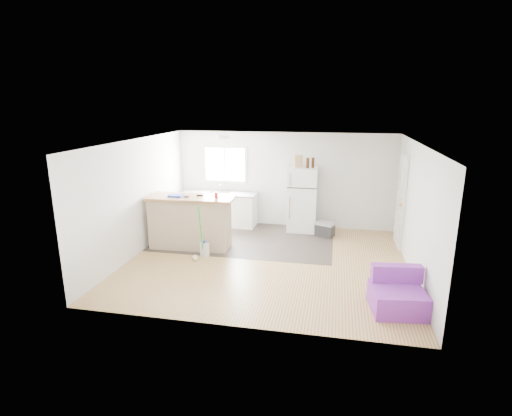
{
  "coord_description": "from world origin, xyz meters",
  "views": [
    {
      "loc": [
        1.28,
        -7.44,
        3.13
      ],
      "look_at": [
        -0.37,
        0.7,
        0.91
      ],
      "focal_mm": 28.0,
      "sensor_mm": 36.0,
      "label": 1
    }
  ],
  "objects_px": {
    "purple_seat": "(397,296)",
    "blue_tray": "(176,196)",
    "cooler": "(325,229)",
    "cleaner_jug": "(205,250)",
    "peninsula": "(190,222)",
    "cardboard_box": "(298,161)",
    "kitchen_cabinets": "(220,208)",
    "bottle_left": "(308,163)",
    "red_cup": "(216,195)",
    "refrigerator": "(302,199)",
    "bottle_right": "(313,163)",
    "mop": "(197,249)"
  },
  "relations": [
    {
      "from": "cooler",
      "to": "cleaner_jug",
      "type": "distance_m",
      "value": 3.03
    },
    {
      "from": "refrigerator",
      "to": "cardboard_box",
      "type": "height_order",
      "value": "cardboard_box"
    },
    {
      "from": "refrigerator",
      "to": "blue_tray",
      "type": "distance_m",
      "value": 3.14
    },
    {
      "from": "refrigerator",
      "to": "cardboard_box",
      "type": "relative_size",
      "value": 5.3
    },
    {
      "from": "red_cup",
      "to": "cardboard_box",
      "type": "bearing_deg",
      "value": 46.87
    },
    {
      "from": "cooler",
      "to": "purple_seat",
      "type": "distance_m",
      "value": 3.56
    },
    {
      "from": "mop",
      "to": "blue_tray",
      "type": "xyz_separation_m",
      "value": [
        -0.66,
        0.64,
        0.94
      ]
    },
    {
      "from": "mop",
      "to": "red_cup",
      "type": "relative_size",
      "value": 9.85
    },
    {
      "from": "kitchen_cabinets",
      "to": "cleaner_jug",
      "type": "bearing_deg",
      "value": -79.85
    },
    {
      "from": "kitchen_cabinets",
      "to": "peninsula",
      "type": "distance_m",
      "value": 1.75
    },
    {
      "from": "purple_seat",
      "to": "cardboard_box",
      "type": "bearing_deg",
      "value": 110.62
    },
    {
      "from": "peninsula",
      "to": "bottle_left",
      "type": "bearing_deg",
      "value": 31.01
    },
    {
      "from": "cooler",
      "to": "cleaner_jug",
      "type": "relative_size",
      "value": 1.49
    },
    {
      "from": "peninsula",
      "to": "red_cup",
      "type": "xyz_separation_m",
      "value": [
        0.61,
        0.01,
        0.63
      ]
    },
    {
      "from": "blue_tray",
      "to": "cardboard_box",
      "type": "height_order",
      "value": "cardboard_box"
    },
    {
      "from": "purple_seat",
      "to": "blue_tray",
      "type": "bearing_deg",
      "value": 149.1
    },
    {
      "from": "cooler",
      "to": "cardboard_box",
      "type": "height_order",
      "value": "cardboard_box"
    },
    {
      "from": "peninsula",
      "to": "cardboard_box",
      "type": "height_order",
      "value": "cardboard_box"
    },
    {
      "from": "refrigerator",
      "to": "bottle_left",
      "type": "distance_m",
      "value": 0.93
    },
    {
      "from": "cooler",
      "to": "bottle_right",
      "type": "distance_m",
      "value": 1.62
    },
    {
      "from": "cleaner_jug",
      "to": "bottle_right",
      "type": "relative_size",
      "value": 1.38
    },
    {
      "from": "mop",
      "to": "cleaner_jug",
      "type": "bearing_deg",
      "value": 61.13
    },
    {
      "from": "bottle_right",
      "to": "bottle_left",
      "type": "bearing_deg",
      "value": -146.64
    },
    {
      "from": "peninsula",
      "to": "cardboard_box",
      "type": "distance_m",
      "value": 2.98
    },
    {
      "from": "refrigerator",
      "to": "cooler",
      "type": "height_order",
      "value": "refrigerator"
    },
    {
      "from": "purple_seat",
      "to": "cleaner_jug",
      "type": "relative_size",
      "value": 2.52
    },
    {
      "from": "cleaner_jug",
      "to": "peninsula",
      "type": "bearing_deg",
      "value": 158.46
    },
    {
      "from": "purple_seat",
      "to": "cooler",
      "type": "bearing_deg",
      "value": 102.86
    },
    {
      "from": "refrigerator",
      "to": "cardboard_box",
      "type": "xyz_separation_m",
      "value": [
        -0.13,
        -0.02,
        0.95
      ]
    },
    {
      "from": "purple_seat",
      "to": "cleaner_jug",
      "type": "bearing_deg",
      "value": 150.23
    },
    {
      "from": "cooler",
      "to": "bottle_left",
      "type": "height_order",
      "value": "bottle_left"
    },
    {
      "from": "refrigerator",
      "to": "cardboard_box",
      "type": "bearing_deg",
      "value": -173.27
    },
    {
      "from": "kitchen_cabinets",
      "to": "purple_seat",
      "type": "height_order",
      "value": "kitchen_cabinets"
    },
    {
      "from": "bottle_right",
      "to": "peninsula",
      "type": "bearing_deg",
      "value": -146.7
    },
    {
      "from": "purple_seat",
      "to": "cleaner_jug",
      "type": "xyz_separation_m",
      "value": [
        -3.62,
        1.51,
        -0.08
      ]
    },
    {
      "from": "purple_seat",
      "to": "bottle_right",
      "type": "height_order",
      "value": "bottle_right"
    },
    {
      "from": "blue_tray",
      "to": "kitchen_cabinets",
      "type": "bearing_deg",
      "value": 76.5
    },
    {
      "from": "cooler",
      "to": "cleaner_jug",
      "type": "bearing_deg",
      "value": -121.5
    },
    {
      "from": "peninsula",
      "to": "mop",
      "type": "distance_m",
      "value": 0.87
    },
    {
      "from": "peninsula",
      "to": "kitchen_cabinets",
      "type": "bearing_deg",
      "value": 82.6
    },
    {
      "from": "kitchen_cabinets",
      "to": "bottle_right",
      "type": "xyz_separation_m",
      "value": [
        2.37,
        -0.08,
        1.28
      ]
    },
    {
      "from": "kitchen_cabinets",
      "to": "bottle_left",
      "type": "xyz_separation_m",
      "value": [
        2.25,
        -0.16,
        1.28
      ]
    },
    {
      "from": "purple_seat",
      "to": "blue_tray",
      "type": "xyz_separation_m",
      "value": [
        -4.37,
        1.92,
        0.94
      ]
    },
    {
      "from": "peninsula",
      "to": "red_cup",
      "type": "relative_size",
      "value": 15.89
    },
    {
      "from": "bottle_left",
      "to": "cleaner_jug",
      "type": "bearing_deg",
      "value": -133.18
    },
    {
      "from": "refrigerator",
      "to": "bottle_right",
      "type": "xyz_separation_m",
      "value": [
        0.23,
        -0.03,
        0.92
      ]
    },
    {
      "from": "refrigerator",
      "to": "red_cup",
      "type": "height_order",
      "value": "refrigerator"
    },
    {
      "from": "peninsula",
      "to": "purple_seat",
      "type": "height_order",
      "value": "peninsula"
    },
    {
      "from": "mop",
      "to": "refrigerator",
      "type": "bearing_deg",
      "value": 44.96
    },
    {
      "from": "cleaner_jug",
      "to": "blue_tray",
      "type": "relative_size",
      "value": 1.15
    }
  ]
}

